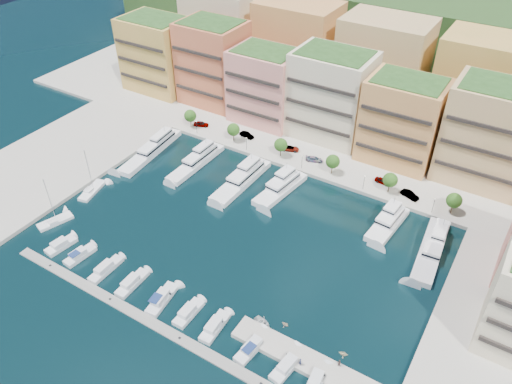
# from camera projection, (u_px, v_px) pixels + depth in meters

# --- Properties ---
(ground) EXTENTS (400.00, 400.00, 0.00)m
(ground) POSITION_uv_depth(u_px,v_px,m) (240.00, 236.00, 117.05)
(ground) COLOR black
(ground) RESTS_ON ground
(north_quay) EXTENTS (220.00, 64.00, 2.00)m
(north_quay) POSITION_uv_depth(u_px,v_px,m) (346.00, 124.00, 158.93)
(north_quay) COLOR #9E998E
(north_quay) RESTS_ON ground
(west_quay) EXTENTS (34.00, 76.00, 2.00)m
(west_quay) POSITION_uv_depth(u_px,v_px,m) (36.00, 173.00, 137.47)
(west_quay) COLOR #9E998E
(west_quay) RESTS_ON ground
(hillside) EXTENTS (240.00, 40.00, 58.00)m
(hillside) POSITION_uv_depth(u_px,v_px,m) (396.00, 71.00, 191.35)
(hillside) COLOR #1D3917
(hillside) RESTS_ON ground
(south_pontoon) EXTENTS (72.00, 2.20, 0.35)m
(south_pontoon) POSITION_uv_depth(u_px,v_px,m) (144.00, 319.00, 98.04)
(south_pontoon) COLOR gray
(south_pontoon) RESTS_ON ground
(finger_pier) EXTENTS (32.00, 5.00, 2.00)m
(finger_pier) POSITION_uv_depth(u_px,v_px,m) (313.00, 366.00, 89.70)
(finger_pier) COLOR #9E998E
(finger_pier) RESTS_ON ground
(apartment_0) EXTENTS (22.00, 16.50, 24.80)m
(apartment_0) POSITION_uv_depth(u_px,v_px,m) (157.00, 54.00, 170.20)
(apartment_0) COLOR #D99F4F
(apartment_0) RESTS_ON north_quay
(apartment_1) EXTENTS (20.00, 16.50, 26.80)m
(apartment_1) POSITION_uv_depth(u_px,v_px,m) (213.00, 63.00, 161.78)
(apartment_1) COLOR #C36841
(apartment_1) RESTS_ON north_quay
(apartment_2) EXTENTS (20.00, 15.50, 22.80)m
(apartment_2) POSITION_uv_depth(u_px,v_px,m) (265.00, 86.00, 152.90)
(apartment_2) COLOR #E1887D
(apartment_2) RESTS_ON north_quay
(apartment_3) EXTENTS (22.00, 16.50, 25.80)m
(apartment_3) POSITION_uv_depth(u_px,v_px,m) (331.00, 95.00, 144.60)
(apartment_3) COLOR beige
(apartment_3) RESTS_ON north_quay
(apartment_4) EXTENTS (20.00, 15.50, 23.80)m
(apartment_4) POSITION_uv_depth(u_px,v_px,m) (402.00, 121.00, 134.69)
(apartment_4) COLOR tan
(apartment_4) RESTS_ON north_quay
(apartment_5) EXTENTS (22.00, 16.50, 26.80)m
(apartment_5) POSITION_uv_depth(u_px,v_px,m) (490.00, 135.00, 125.97)
(apartment_5) COLOR tan
(apartment_5) RESTS_ON north_quay
(backblock_0) EXTENTS (26.00, 18.00, 30.00)m
(backblock_0) POSITION_uv_depth(u_px,v_px,m) (223.00, 31.00, 180.20)
(backblock_0) COLOR beige
(backblock_0) RESTS_ON north_quay
(backblock_1) EXTENTS (26.00, 18.00, 30.00)m
(backblock_1) POSITION_uv_depth(u_px,v_px,m) (297.00, 48.00, 167.71)
(backblock_1) COLOR tan
(backblock_1) RESTS_ON north_quay
(backblock_2) EXTENTS (26.00, 18.00, 30.00)m
(backblock_2) POSITION_uv_depth(u_px,v_px,m) (382.00, 67.00, 155.22)
(backblock_2) COLOR tan
(backblock_2) RESTS_ON north_quay
(backblock_3) EXTENTS (26.00, 18.00, 30.00)m
(backblock_3) POSITION_uv_depth(u_px,v_px,m) (482.00, 89.00, 142.72)
(backblock_3) COLOR #D99F4F
(backblock_3) RESTS_ON north_quay
(tree_0) EXTENTS (3.80, 3.80, 5.65)m
(tree_0) POSITION_uv_depth(u_px,v_px,m) (190.00, 116.00, 153.45)
(tree_0) COLOR #473323
(tree_0) RESTS_ON north_quay
(tree_1) EXTENTS (3.80, 3.80, 5.65)m
(tree_1) POSITION_uv_depth(u_px,v_px,m) (233.00, 130.00, 146.79)
(tree_1) COLOR #473323
(tree_1) RESTS_ON north_quay
(tree_2) EXTENTS (3.80, 3.80, 5.65)m
(tree_2) POSITION_uv_depth(u_px,v_px,m) (281.00, 145.00, 140.12)
(tree_2) COLOR #473323
(tree_2) RESTS_ON north_quay
(tree_3) EXTENTS (3.80, 3.80, 5.65)m
(tree_3) POSITION_uv_depth(u_px,v_px,m) (333.00, 162.00, 133.46)
(tree_3) COLOR #473323
(tree_3) RESTS_ON north_quay
(tree_4) EXTENTS (3.80, 3.80, 5.65)m
(tree_4) POSITION_uv_depth(u_px,v_px,m) (390.00, 180.00, 126.80)
(tree_4) COLOR #473323
(tree_4) RESTS_ON north_quay
(tree_5) EXTENTS (3.80, 3.80, 5.65)m
(tree_5) POSITION_uv_depth(u_px,v_px,m) (454.00, 200.00, 120.14)
(tree_5) COLOR #473323
(tree_5) RESTS_ON north_quay
(lamppost_0) EXTENTS (0.30, 0.30, 4.20)m
(lamppost_0) POSITION_uv_depth(u_px,v_px,m) (196.00, 125.00, 150.79)
(lamppost_0) COLOR black
(lamppost_0) RESTS_ON north_quay
(lamppost_1) EXTENTS (0.30, 0.30, 4.20)m
(lamppost_1) POSITION_uv_depth(u_px,v_px,m) (246.00, 141.00, 143.29)
(lamppost_1) COLOR black
(lamppost_1) RESTS_ON north_quay
(lamppost_2) EXTENTS (0.30, 0.30, 4.20)m
(lamppost_2) POSITION_uv_depth(u_px,v_px,m) (302.00, 160.00, 135.80)
(lamppost_2) COLOR black
(lamppost_2) RESTS_ON north_quay
(lamppost_3) EXTENTS (0.30, 0.30, 4.20)m
(lamppost_3) POSITION_uv_depth(u_px,v_px,m) (364.00, 180.00, 128.30)
(lamppost_3) COLOR black
(lamppost_3) RESTS_ON north_quay
(lamppost_4) EXTENTS (0.30, 0.30, 4.20)m
(lamppost_4) POSITION_uv_depth(u_px,v_px,m) (434.00, 203.00, 120.81)
(lamppost_4) COLOR black
(lamppost_4) RESTS_ON north_quay
(yacht_0) EXTENTS (6.78, 25.94, 7.30)m
(yacht_0) POSITION_uv_depth(u_px,v_px,m) (153.00, 148.00, 145.23)
(yacht_0) COLOR white
(yacht_0) RESTS_ON ground
(yacht_1) EXTENTS (4.53, 21.76, 7.30)m
(yacht_1) POSITION_uv_depth(u_px,v_px,m) (198.00, 161.00, 140.28)
(yacht_1) COLOR white
(yacht_1) RESTS_ON ground
(yacht_2) EXTENTS (5.39, 22.58, 7.30)m
(yacht_2) POSITION_uv_depth(u_px,v_px,m) (243.00, 178.00, 133.58)
(yacht_2) COLOR white
(yacht_2) RESTS_ON ground
(yacht_3) EXTENTS (7.08, 18.48, 7.30)m
(yacht_3) POSITION_uv_depth(u_px,v_px,m) (282.00, 186.00, 130.52)
(yacht_3) COLOR white
(yacht_3) RESTS_ON ground
(yacht_5) EXTENTS (6.12, 15.80, 7.30)m
(yacht_5) POSITION_uv_depth(u_px,v_px,m) (388.00, 222.00, 119.37)
(yacht_5) COLOR white
(yacht_5) RESTS_ON ground
(yacht_6) EXTENTS (6.43, 22.55, 7.30)m
(yacht_6) POSITION_uv_depth(u_px,v_px,m) (432.00, 247.00, 112.49)
(yacht_6) COLOR white
(yacht_6) RESTS_ON ground
(cruiser_0) EXTENTS (3.59, 7.46, 2.55)m
(cruiser_0) POSITION_uv_depth(u_px,v_px,m) (61.00, 245.00, 113.77)
(cruiser_0) COLOR silver
(cruiser_0) RESTS_ON ground
(cruiser_1) EXTENTS (3.24, 7.63, 2.66)m
(cruiser_1) POSITION_uv_depth(u_px,v_px,m) (80.00, 256.00, 111.17)
(cruiser_1) COLOR silver
(cruiser_1) RESTS_ON ground
(cruiser_2) EXTENTS (2.52, 8.60, 2.55)m
(cruiser_2) POSITION_uv_depth(u_px,v_px,m) (106.00, 269.00, 107.86)
(cruiser_2) COLOR silver
(cruiser_2) RESTS_ON ground
(cruiser_3) EXTENTS (2.80, 8.35, 2.55)m
(cruiser_3) POSITION_uv_depth(u_px,v_px,m) (132.00, 283.00, 104.69)
(cruiser_3) COLOR silver
(cruiser_3) RESTS_ON ground
(cruiser_4) EXTENTS (3.89, 9.06, 2.66)m
(cruiser_4) POSITION_uv_depth(u_px,v_px,m) (162.00, 299.00, 101.26)
(cruiser_4) COLOR silver
(cruiser_4) RESTS_ON ground
(cruiser_5) EXTENTS (2.66, 7.39, 2.55)m
(cruiser_5) POSITION_uv_depth(u_px,v_px,m) (188.00, 313.00, 98.49)
(cruiser_5) COLOR silver
(cruiser_5) RESTS_ON ground
(cruiser_6) EXTENTS (3.04, 8.04, 2.55)m
(cruiser_6) POSITION_uv_depth(u_px,v_px,m) (215.00, 327.00, 95.84)
(cruiser_6) COLOR silver
(cruiser_6) RESTS_ON ground
(cruiser_7) EXTENTS (3.48, 8.73, 2.66)m
(cruiser_7) POSITION_uv_depth(u_px,v_px,m) (252.00, 347.00, 92.23)
(cruiser_7) COLOR silver
(cruiser_7) RESTS_ON ground
(cruiser_8) EXTENTS (3.64, 8.44, 2.55)m
(cruiser_8) POSITION_uv_depth(u_px,v_px,m) (288.00, 366.00, 89.17)
(cruiser_8) COLOR silver
(cruiser_8) RESTS_ON ground
(cruiser_9) EXTENTS (3.25, 7.30, 2.55)m
(cruiser_9) POSITION_uv_depth(u_px,v_px,m) (316.00, 381.00, 86.79)
(cruiser_9) COLOR silver
(cruiser_9) RESTS_ON ground
(sailboat_1) EXTENTS (4.85, 9.58, 13.20)m
(sailboat_1) POSITION_uv_depth(u_px,v_px,m) (92.00, 191.00, 130.48)
(sailboat_1) COLOR white
(sailboat_1) RESTS_ON ground
(sailboat_0) EXTENTS (5.26, 8.78, 13.20)m
(sailboat_0) POSITION_uv_depth(u_px,v_px,m) (55.00, 222.00, 120.68)
(sailboat_0) COLOR white
(sailboat_0) RESTS_ON ground
(tender_0) EXTENTS (4.92, 4.19, 0.86)m
(tender_0) POSITION_uv_depth(u_px,v_px,m) (263.00, 324.00, 96.57)
(tender_0) COLOR silver
(tender_0) RESTS_ON ground
(tender_1) EXTENTS (1.70, 1.52, 0.81)m
(tender_1) POSITION_uv_depth(u_px,v_px,m) (285.00, 324.00, 96.54)
(tender_1) COLOR #C6B397
(tender_1) RESTS_ON ground
(tender_3) EXTENTS (1.97, 1.77, 0.92)m
(tender_3) POSITION_uv_depth(u_px,v_px,m) (343.00, 354.00, 91.24)
(tender_3) COLOR beige
(tender_3) RESTS_ON ground
(car_0) EXTENTS (4.99, 3.52, 1.58)m
(car_0) POSITION_uv_depth(u_px,v_px,m) (201.00, 124.00, 155.38)
(car_0) COLOR gray
(car_0) RESTS_ON north_quay
(car_1) EXTENTS (4.90, 2.33, 1.55)m
(car_1) POSITION_uv_depth(u_px,v_px,m) (247.00, 135.00, 150.10)
(car_1) COLOR gray
(car_1) RESTS_ON north_quay
(car_2) EXTENTS (5.42, 3.83, 1.37)m
(car_2) POSITION_uv_depth(u_px,v_px,m) (291.00, 148.00, 144.30)
(car_2) COLOR gray
(car_2) RESTS_ON north_quay
(car_3) EXTENTS (5.14, 3.44, 1.38)m
(car_3) POSITION_uv_depth(u_px,v_px,m) (314.00, 159.00, 139.89)
(car_3) COLOR gray
(car_3) RESTS_ON north_quay
(car_4) EXTENTS (4.43, 2.24, 1.45)m
(car_4) POSITION_uv_depth(u_px,v_px,m) (383.00, 181.00, 131.58)
(car_4) COLOR gray
(car_4) RESTS_ON north_quay
(car_5) EXTENTS (5.14, 3.15, 1.60)m
(car_5) POSITION_uv_depth(u_px,v_px,m) (410.00, 195.00, 126.74)
(car_5) COLOR gray
(car_5) RESTS_ON north_quay
(person_0) EXTENTS (0.72, 0.75, 1.73)m
(person_0) POSITION_uv_depth(u_px,v_px,m) (300.00, 362.00, 88.28)
(person_0) COLOR #232846
(person_0) RESTS_ON finger_pier
(person_1) EXTENTS (0.87, 0.75, 1.54)m
(person_1) POSITION_uv_depth(u_px,v_px,m) (339.00, 363.00, 88.20)
(person_1) COLOR #48312B
(person_1) RESTS_ON finger_pier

